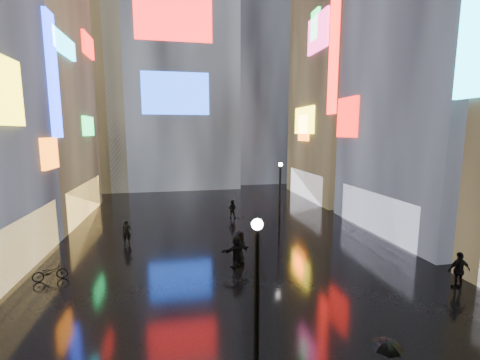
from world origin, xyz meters
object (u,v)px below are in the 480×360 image
object	(u,v)px
lamp_near	(257,302)
bicycle	(50,272)
lamp_far	(280,193)
pedestrian_3	(459,270)

from	to	relation	value
lamp_near	bicycle	xyz separation A→B (m)	(-8.36, 9.10, -2.53)
lamp_far	pedestrian_3	bearing A→B (deg)	-60.94
lamp_near	pedestrian_3	size ratio (longest dim) A/B	2.91
pedestrian_3	bicycle	world-z (taller)	pedestrian_3
lamp_near	bicycle	bearing A→B (deg)	132.59
pedestrian_3	lamp_near	bearing A→B (deg)	28.51
lamp_near	bicycle	size ratio (longest dim) A/B	3.28
lamp_far	bicycle	distance (m)	15.02
lamp_far	pedestrian_3	size ratio (longest dim) A/B	2.91
lamp_far	bicycle	world-z (taller)	lamp_far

